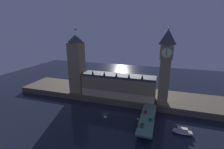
% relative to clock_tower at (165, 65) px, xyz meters
% --- Properties ---
extents(ground_plane, '(400.00, 400.00, 0.00)m').
position_rel_clock_tower_xyz_m(ground_plane, '(-46.01, -25.83, -41.38)').
color(ground_plane, black).
extents(embankment, '(220.00, 42.00, 5.87)m').
position_rel_clock_tower_xyz_m(embankment, '(-46.01, 13.17, -38.44)').
color(embankment, brown).
rests_on(embankment, ground_plane).
extents(parliament_hall, '(72.10, 16.67, 26.64)m').
position_rel_clock_tower_xyz_m(parliament_hall, '(-42.62, 2.83, -24.42)').
color(parliament_hall, '#8E7A56').
rests_on(parliament_hall, embankment).
extents(clock_tower, '(10.72, 10.83, 67.06)m').
position_rel_clock_tower_xyz_m(clock_tower, '(0.00, 0.00, 0.00)').
color(clock_tower, '#8E7A56').
rests_on(clock_tower, embankment).
extents(victoria_tower, '(13.67, 13.67, 65.71)m').
position_rel_clock_tower_xyz_m(victoria_tower, '(-87.61, 2.37, -5.52)').
color(victoria_tower, '#8E7A56').
rests_on(victoria_tower, embankment).
extents(bridge, '(10.87, 46.00, 6.23)m').
position_rel_clock_tower_xyz_m(bridge, '(-9.84, -30.83, -36.75)').
color(bridge, '#4C7560').
rests_on(bridge, ground_plane).
extents(car_northbound_lead, '(2.05, 4.70, 1.36)m').
position_rel_clock_tower_xyz_m(car_northbound_lead, '(-12.23, -23.80, -34.52)').
color(car_northbound_lead, red).
rests_on(car_northbound_lead, bridge).
extents(car_northbound_trail, '(2.10, 4.62, 1.57)m').
position_rel_clock_tower_xyz_m(car_northbound_trail, '(-12.23, -42.92, -34.41)').
color(car_northbound_trail, '#235633').
rests_on(car_northbound_trail, bridge).
extents(car_southbound_lead, '(1.84, 3.94, 1.45)m').
position_rel_clock_tower_xyz_m(car_southbound_lead, '(-7.45, -33.96, -34.48)').
color(car_southbound_lead, '#235633').
rests_on(car_southbound_lead, bridge).
extents(pedestrian_near_rail, '(0.38, 0.38, 1.74)m').
position_rel_clock_tower_xyz_m(pedestrian_near_rail, '(-14.62, -44.09, -34.23)').
color(pedestrian_near_rail, black).
rests_on(pedestrian_near_rail, bridge).
extents(pedestrian_mid_walk, '(0.38, 0.38, 1.79)m').
position_rel_clock_tower_xyz_m(pedestrian_mid_walk, '(-5.05, -32.37, -34.20)').
color(pedestrian_mid_walk, black).
rests_on(pedestrian_mid_walk, bridge).
extents(pedestrian_far_rail, '(0.38, 0.38, 1.63)m').
position_rel_clock_tower_xyz_m(pedestrian_far_rail, '(-14.62, -22.13, -34.30)').
color(pedestrian_far_rail, black).
rests_on(pedestrian_far_rail, bridge).
extents(street_lamp_near, '(1.34, 0.60, 6.93)m').
position_rel_clock_tower_xyz_m(street_lamp_near, '(-15.02, -45.55, -30.82)').
color(street_lamp_near, '#2D3333').
rests_on(street_lamp_near, bridge).
extents(street_lamp_mid, '(1.34, 0.60, 6.45)m').
position_rel_clock_tower_xyz_m(street_lamp_mid, '(-4.65, -30.83, -31.12)').
color(street_lamp_mid, '#2D3333').
rests_on(street_lamp_mid, bridge).
extents(street_lamp_far, '(1.34, 0.60, 6.38)m').
position_rel_clock_tower_xyz_m(street_lamp_far, '(-15.02, -16.11, -31.16)').
color(street_lamp_far, '#2D3333').
rests_on(street_lamp_far, bridge).
extents(boat_downstream, '(13.98, 5.07, 4.36)m').
position_rel_clock_tower_xyz_m(boat_downstream, '(15.17, -34.09, -39.78)').
color(boat_downstream, white).
rests_on(boat_downstream, ground_plane).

